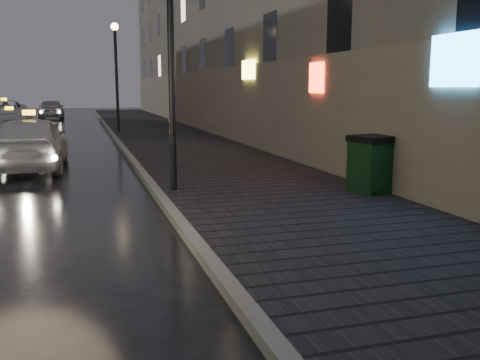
% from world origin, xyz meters
% --- Properties ---
extents(ground, '(120.00, 120.00, 0.00)m').
position_xyz_m(ground, '(0.00, 0.00, 0.00)').
color(ground, black).
rests_on(ground, ground).
extents(sidewalk, '(4.60, 58.00, 0.15)m').
position_xyz_m(sidewalk, '(3.90, 21.00, 0.07)').
color(sidewalk, black).
rests_on(sidewalk, ground).
extents(curb, '(0.20, 58.00, 0.15)m').
position_xyz_m(curb, '(1.50, 21.00, 0.07)').
color(curb, slate).
rests_on(curb, ground).
extents(building_near, '(1.80, 50.00, 13.00)m').
position_xyz_m(building_near, '(7.10, 25.00, 6.50)').
color(building_near, '#605B54').
rests_on(building_near, ground).
extents(lamp_near, '(0.36, 0.36, 5.28)m').
position_xyz_m(lamp_near, '(1.85, 6.00, 3.49)').
color(lamp_near, black).
rests_on(lamp_near, sidewalk).
extents(lamp_far, '(0.36, 0.36, 5.28)m').
position_xyz_m(lamp_far, '(1.85, 22.00, 3.49)').
color(lamp_far, black).
rests_on(lamp_far, sidewalk).
extents(trash_bin, '(0.95, 0.95, 1.20)m').
position_xyz_m(trash_bin, '(5.80, 4.53, 0.76)').
color(trash_bin, black).
rests_on(trash_bin, sidewalk).
extents(taxi_near, '(2.01, 4.68, 1.58)m').
position_xyz_m(taxi_near, '(-1.39, 10.95, 0.79)').
color(taxi_near, silver).
rests_on(taxi_near, ground).
extents(taxi_mid, '(2.24, 4.82, 1.36)m').
position_xyz_m(taxi_mid, '(-3.01, 20.87, 0.68)').
color(taxi_mid, silver).
rests_on(taxi_mid, ground).
extents(taxi_far, '(2.59, 5.50, 1.52)m').
position_xyz_m(taxi_far, '(-4.76, 33.86, 0.76)').
color(taxi_far, silver).
rests_on(taxi_far, ground).
extents(car_far, '(1.79, 4.36, 1.48)m').
position_xyz_m(car_far, '(-1.94, 37.46, 0.74)').
color(car_far, '#999AA0').
rests_on(car_far, ground).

